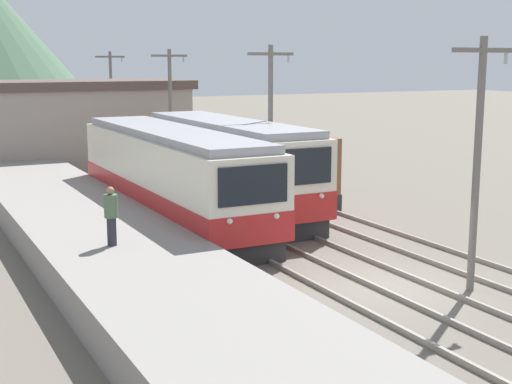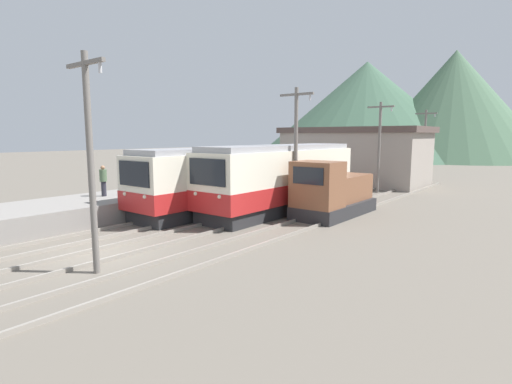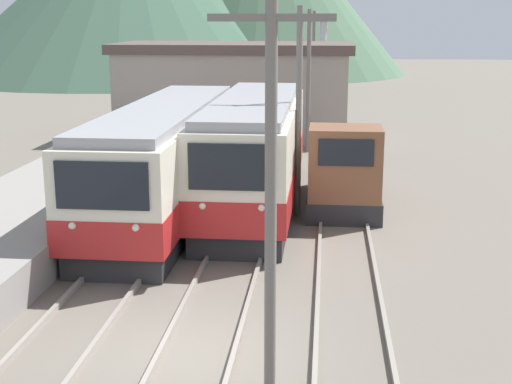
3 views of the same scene
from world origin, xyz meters
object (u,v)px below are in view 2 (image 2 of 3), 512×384
object	(u,v)px
catenary_mast_near	(90,156)
catenary_mast_far	(379,144)
shunting_locomotive	(332,194)
catenary_mast_mid	(296,147)
commuter_train_center	(282,180)
commuter_train_left	(234,180)
person_on_platform	(103,180)
catenary_mast_distant	(425,142)

from	to	relation	value
catenary_mast_near	catenary_mast_far	size ratio (longest dim) A/B	1.00
shunting_locomotive	catenary_mast_near	distance (m)	12.96
catenary_mast_near	catenary_mast_mid	distance (m)	11.34
commuter_train_center	shunting_locomotive	xyz separation A→B (m)	(3.00, 0.42, -0.53)
commuter_train_left	catenary_mast_near	size ratio (longest dim) A/B	2.06
commuter_train_left	shunting_locomotive	world-z (taller)	commuter_train_left
shunting_locomotive	catenary_mast_near	world-z (taller)	catenary_mast_near
catenary_mast_near	person_on_platform	distance (m)	9.98
catenary_mast_distant	catenary_mast_near	bearing A→B (deg)	-90.00
catenary_mast_mid	catenary_mast_far	size ratio (longest dim) A/B	1.00
commuter_train_center	person_on_platform	xyz separation A→B (m)	(-6.80, -6.98, 0.19)
catenary_mast_near	catenary_mast_distant	xyz separation A→B (m)	(0.00, 34.01, 0.00)
catenary_mast_near	catenary_mast_far	xyz separation A→B (m)	(0.00, 22.67, 0.00)
commuter_train_center	catenary_mast_near	bearing A→B (deg)	-82.96
commuter_train_center	catenary_mast_mid	bearing A→B (deg)	-30.31
person_on_platform	shunting_locomotive	bearing A→B (deg)	37.03
person_on_platform	commuter_train_left	bearing A→B (deg)	56.37
commuter_train_center	commuter_train_left	bearing A→B (deg)	-161.10
shunting_locomotive	commuter_train_left	bearing A→B (deg)	-166.64
catenary_mast_mid	catenary_mast_distant	distance (m)	22.67
catenary_mast_distant	person_on_platform	bearing A→B (deg)	-106.11
commuter_train_center	shunting_locomotive	distance (m)	3.07
catenary_mast_mid	catenary_mast_far	bearing A→B (deg)	90.00
commuter_train_center	catenary_mast_far	xyz separation A→B (m)	(1.51, 10.46, 1.93)
person_on_platform	commuter_train_center	bearing A→B (deg)	45.72
catenary_mast_far	catenary_mast_distant	xyz separation A→B (m)	(0.00, 11.34, 0.00)
catenary_mast_near	catenary_mast_far	bearing A→B (deg)	90.00
catenary_mast_mid	catenary_mast_far	world-z (taller)	same
catenary_mast_mid	person_on_platform	distance (m)	10.45
commuter_train_center	catenary_mast_distant	xyz separation A→B (m)	(1.51, 21.79, 1.93)
shunting_locomotive	person_on_platform	bearing A→B (deg)	-142.97
commuter_train_left	catenary_mast_near	distance (m)	12.22
shunting_locomotive	catenary_mast_distant	size ratio (longest dim) A/B	0.85
catenary_mast_mid	person_on_platform	xyz separation A→B (m)	(-8.31, -6.09, -1.75)
catenary_mast_far	person_on_platform	distance (m)	19.39
commuter_train_left	commuter_train_center	xyz separation A→B (m)	(2.80, 0.96, 0.06)
commuter_train_left	person_on_platform	size ratio (longest dim) A/B	8.29
catenary_mast_near	catenary_mast_mid	size ratio (longest dim) A/B	1.00
commuter_train_center	shunting_locomotive	world-z (taller)	commuter_train_center
catenary_mast_mid	catenary_mast_distant	xyz separation A→B (m)	(0.00, 22.67, 0.00)
catenary_mast_far	catenary_mast_distant	distance (m)	11.34
shunting_locomotive	catenary_mast_near	size ratio (longest dim) A/B	0.85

